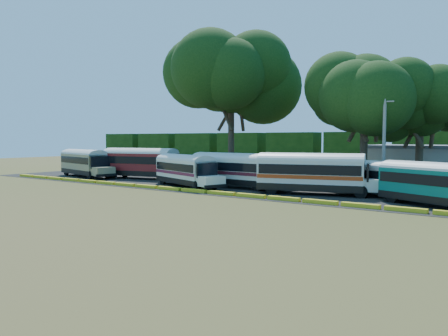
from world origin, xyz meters
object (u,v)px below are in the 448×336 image
Objects in this scene: bus_teal at (438,181)px; tree_west at (231,76)px; bus_beige at (85,161)px; bus_cream_west at (186,168)px; bus_white_red at (313,171)px; bus_red at (142,161)px.

tree_west is at bearing 177.56° from bus_teal.
bus_beige reaches higher than bus_teal.
tree_west reaches higher than bus_beige.
bus_teal is 31.85m from tree_west.
bus_beige reaches higher than bus_cream_west.
bus_beige is at bearing -157.41° from bus_teal.
bus_white_red reaches higher than bus_cream_west.
tree_west reaches higher than bus_red.
bus_beige is 21.52m from tree_west.
bus_beige is at bearing -174.88° from bus_red.
tree_west is at bearing 125.79° from bus_cream_west.
bus_white_red is 0.63× the size of tree_west.
bus_red reaches higher than bus_teal.
bus_white_red reaches higher than bus_beige.
bus_white_red is 10.11m from bus_teal.
bus_beige is 40.64m from bus_teal.
bus_beige is 8.21m from bus_red.
bus_teal is at bearing -16.53° from bus_red.
tree_west is at bearing 129.68° from bus_white_red.
bus_white_red is at bearing -35.40° from tree_west.
bus_white_red is (22.72, -1.85, -0.09)m from bus_red.
bus_teal is at bearing 20.83° from bus_cream_west.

